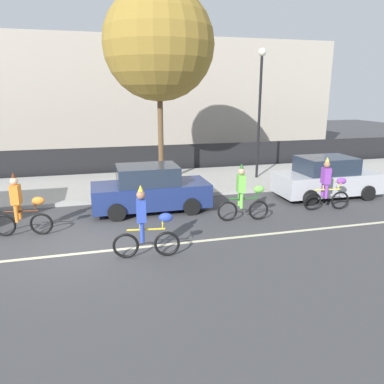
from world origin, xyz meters
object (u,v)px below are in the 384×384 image
at_px(parade_cyclist_cobalt, 146,226).
at_px(parked_car_silver, 327,178).
at_px(parked_car_navy, 150,189).
at_px(street_lamp_post, 260,95).
at_px(parade_cyclist_orange, 21,208).
at_px(parade_cyclist_lime, 244,196).
at_px(parade_cyclist_purple, 328,187).

height_order(parade_cyclist_cobalt, parked_car_silver, parade_cyclist_cobalt).
distance_m(parked_car_navy, street_lamp_post, 7.35).
bearing_deg(parade_cyclist_orange, parade_cyclist_lime, -3.51).
height_order(parade_cyclist_purple, parked_car_silver, parade_cyclist_purple).
relative_size(parade_cyclist_orange, parade_cyclist_purple, 1.00).
distance_m(parade_cyclist_purple, parked_car_silver, 1.79).
height_order(parade_cyclist_orange, parked_car_silver, parade_cyclist_orange).
xyz_separation_m(parade_cyclist_orange, street_lamp_post, (9.65, 4.85, 3.15)).
height_order(parade_cyclist_lime, parked_car_silver, parade_cyclist_lime).
height_order(parade_cyclist_orange, parade_cyclist_cobalt, same).
height_order(parked_car_navy, street_lamp_post, street_lamp_post).
relative_size(parade_cyclist_orange, parked_car_silver, 0.47).
relative_size(parade_cyclist_lime, parked_car_silver, 0.47).
bearing_deg(parade_cyclist_lime, parked_car_silver, 22.87).
bearing_deg(parade_cyclist_cobalt, parade_cyclist_purple, 18.86).
xyz_separation_m(parked_car_navy, parked_car_silver, (7.12, -0.04, 0.00)).
relative_size(parade_cyclist_orange, street_lamp_post, 0.33).
xyz_separation_m(parade_cyclist_cobalt, street_lamp_post, (6.34, 7.29, 3.15)).
bearing_deg(parade_cyclist_orange, parade_cyclist_cobalt, -36.34).
xyz_separation_m(parked_car_navy, street_lamp_post, (5.66, 3.41, 3.21)).
bearing_deg(street_lamp_post, parade_cyclist_lime, -118.44).
relative_size(parade_cyclist_cobalt, parked_car_silver, 0.47).
distance_m(parade_cyclist_orange, parade_cyclist_lime, 6.81).
relative_size(parade_cyclist_orange, parked_car_navy, 0.47).
distance_m(parade_cyclist_cobalt, parade_cyclist_lime, 4.03).
height_order(parade_cyclist_orange, parade_cyclist_lime, same).
bearing_deg(parade_cyclist_lime, parade_cyclist_purple, 5.33).
xyz_separation_m(parade_cyclist_cobalt, parked_car_navy, (0.68, 3.88, -0.06)).
height_order(parade_cyclist_cobalt, parked_car_navy, parade_cyclist_cobalt).
height_order(parade_cyclist_orange, parade_cyclist_purple, same).
xyz_separation_m(parade_cyclist_lime, street_lamp_post, (2.85, 5.27, 3.15)).
bearing_deg(parked_car_navy, parade_cyclist_cobalt, -99.89).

